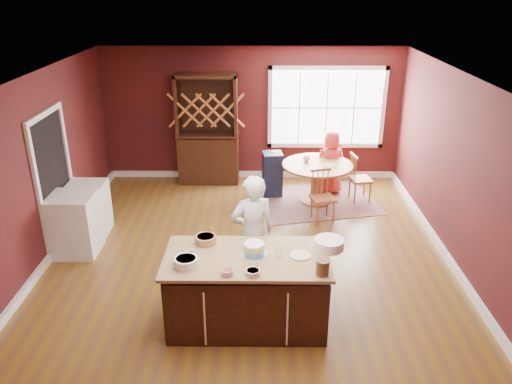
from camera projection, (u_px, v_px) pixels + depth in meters
room_shell at (248, 178)px, 6.91m from camera, size 7.00×7.00×7.00m
window at (327, 108)px, 10.03m from camera, size 2.36×0.10×1.66m
doorway at (55, 182)px, 7.62m from camera, size 0.08×1.26×2.13m
kitchen_island at (247, 291)px, 5.98m from camera, size 1.93×1.01×0.92m
dining_table at (317, 175)px, 9.26m from camera, size 1.30×1.30×0.75m
baker at (252, 233)px, 6.54m from camera, size 0.68×0.55×1.63m
layer_cake at (254, 248)px, 5.83m from camera, size 0.33×0.33×0.14m
bowl_blue at (186, 262)px, 5.58m from camera, size 0.27×0.27×0.10m
bowl_yellow at (206, 240)px, 6.07m from camera, size 0.26×0.26×0.10m
bowl_pink at (227, 273)px, 5.43m from camera, size 0.15×0.15×0.05m
bowl_olive at (253, 273)px, 5.42m from camera, size 0.16×0.16×0.06m
drinking_glass at (279, 252)px, 5.75m from camera, size 0.08×0.08×0.15m
dinner_plate at (300, 255)px, 5.80m from camera, size 0.25×0.25×0.02m
white_tub at (329, 244)px, 5.94m from camera, size 0.36×0.36×0.12m
stoneware_crock at (322, 267)px, 5.41m from camera, size 0.15×0.15×0.18m
rug at (316, 201)px, 9.47m from camera, size 2.46×2.09×0.01m
chair_east at (361, 177)px, 9.35m from camera, size 0.43×0.45×0.93m
chair_south at (323, 196)px, 8.54m from camera, size 0.47×0.45×0.92m
chair_north at (329, 163)px, 10.02m from camera, size 0.45×0.44×0.95m
seated_woman at (330, 162)px, 9.62m from camera, size 0.67×0.50×1.25m
high_chair at (272, 173)px, 9.58m from camera, size 0.40×0.40×0.90m
toddler at (276, 155)px, 9.48m from camera, size 0.18×0.14×0.26m
table_plate at (330, 165)px, 9.09m from camera, size 0.20×0.20×0.01m
table_cup at (307, 159)px, 9.29m from camera, size 0.15×0.15×0.10m
hutch at (208, 130)px, 9.98m from camera, size 1.21×0.50×2.21m
washer at (75, 224)px, 7.54m from camera, size 0.65×0.63×0.94m
dryer at (88, 209)px, 8.14m from camera, size 0.60×0.58×0.87m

